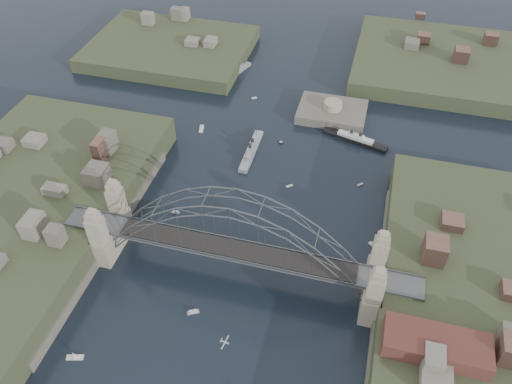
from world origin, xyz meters
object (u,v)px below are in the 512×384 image
Objects in this scene: fort_island at (331,117)px; naval_cruiser_far at (238,71)px; wharf_shed at (436,345)px; naval_cruiser_near at (251,150)px; ocean_liner at (355,139)px; bridge at (235,238)px.

fort_island reaches higher than naval_cruiser_far.
wharf_shed is 124.18m from naval_cruiser_far.
naval_cruiser_near reaches higher than fort_island.
ocean_liner is at bearing 24.88° from naval_cruiser_near.
ocean_liner is (21.10, 58.27, -11.54)m from bridge.
naval_cruiser_near is 0.94× the size of ocean_liner.
wharf_shed is (44.00, -14.00, -2.32)m from bridge.
bridge is 4.29× the size of naval_cruiser_near.
ocean_liner is at bearing 107.58° from wharf_shed.
naval_cruiser_far is at bearing 147.31° from ocean_liner.
wharf_shed reaches higher than fort_island.
naval_cruiser_near is 1.36× the size of naval_cruiser_far.
bridge is 4.20× the size of wharf_shed.
bridge is at bearing -109.90° from ocean_liner.
wharf_shed is 1.02× the size of naval_cruiser_near.
wharf_shed is at bearing -48.08° from naval_cruiser_near.
naval_cruiser_far is (-25.74, 88.33, -11.56)m from bridge.
naval_cruiser_near is 47.06m from naval_cruiser_far.
wharf_shed is at bearing -69.15° from fort_island.
naval_cruiser_near is at bearing -155.12° from ocean_liner.
naval_cruiser_near reaches higher than naval_cruiser_far.
naval_cruiser_near is at bearing 100.87° from bridge.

